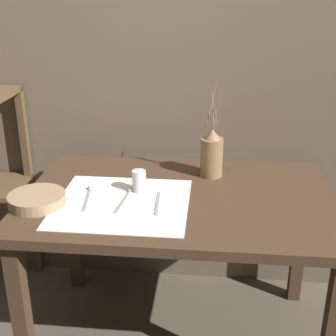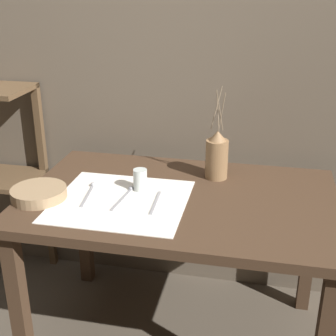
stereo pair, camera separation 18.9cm
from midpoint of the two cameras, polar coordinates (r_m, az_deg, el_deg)
name	(u,v)px [view 1 (the left image)]	position (r m, az deg, el deg)	size (l,w,h in m)	color
ground_plane	(178,336)	(2.35, -1.19, -19.88)	(12.00, 12.00, 0.00)	brown
stone_wall_back	(189,61)	(2.29, 0.16, 12.85)	(7.00, 0.06, 2.40)	brown
wooden_table	(179,215)	(1.97, -1.35, -5.79)	(1.29, 0.82, 0.74)	#422D1E
linen_cloth	(122,203)	(1.88, -8.48, -4.32)	(0.53, 0.49, 0.00)	white
pitcher_with_flowers	(212,154)	(2.08, 2.78, 1.63)	(0.10, 0.10, 0.41)	olive
wooden_bowl	(37,199)	(1.94, -18.41, -3.73)	(0.22, 0.22, 0.04)	#9E7F5B
glass_tumbler_near	(139,181)	(1.95, -6.32, -1.64)	(0.06, 0.06, 0.09)	silver
spoon_inner	(89,193)	(1.98, -12.34, -3.04)	(0.04, 0.21, 0.02)	#939399
spoon_outer	(127,195)	(1.94, -7.80, -3.32)	(0.04, 0.21, 0.02)	#939399
knife_center	(158,203)	(1.86, -4.19, -4.36)	(0.02, 0.20, 0.00)	#939399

